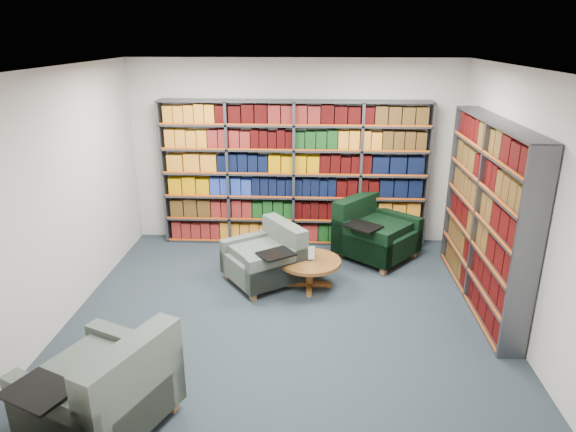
{
  "coord_description": "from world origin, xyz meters",
  "views": [
    {
      "loc": [
        0.3,
        -5.21,
        3.13
      ],
      "look_at": [
        0.0,
        0.6,
        1.05
      ],
      "focal_mm": 32.0,
      "sensor_mm": 36.0,
      "label": 1
    }
  ],
  "objects_px": {
    "chair_teal_left": "(269,259)",
    "chair_teal_front": "(108,393)",
    "chair_green_right": "(372,234)",
    "coffee_table": "(310,265)"
  },
  "relations": [
    {
      "from": "chair_teal_left",
      "to": "chair_teal_front",
      "type": "bearing_deg",
      "value": -111.04
    },
    {
      "from": "chair_green_right",
      "to": "coffee_table",
      "type": "relative_size",
      "value": 1.67
    },
    {
      "from": "coffee_table",
      "to": "chair_teal_left",
      "type": "bearing_deg",
      "value": 164.88
    },
    {
      "from": "chair_teal_front",
      "to": "coffee_table",
      "type": "relative_size",
      "value": 1.65
    },
    {
      "from": "chair_green_right",
      "to": "chair_teal_front",
      "type": "xyz_separation_m",
      "value": [
        -2.51,
        -3.68,
        0.01
      ]
    },
    {
      "from": "chair_teal_left",
      "to": "chair_green_right",
      "type": "relative_size",
      "value": 0.9
    },
    {
      "from": "chair_teal_left",
      "to": "chair_green_right",
      "type": "xyz_separation_m",
      "value": [
        1.44,
        0.89,
        0.04
      ]
    },
    {
      "from": "chair_green_right",
      "to": "chair_teal_front",
      "type": "bearing_deg",
      "value": -124.31
    },
    {
      "from": "chair_green_right",
      "to": "coffee_table",
      "type": "height_order",
      "value": "chair_green_right"
    },
    {
      "from": "chair_teal_left",
      "to": "coffee_table",
      "type": "xyz_separation_m",
      "value": [
        0.54,
        -0.15,
        -0.01
      ]
    }
  ]
}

